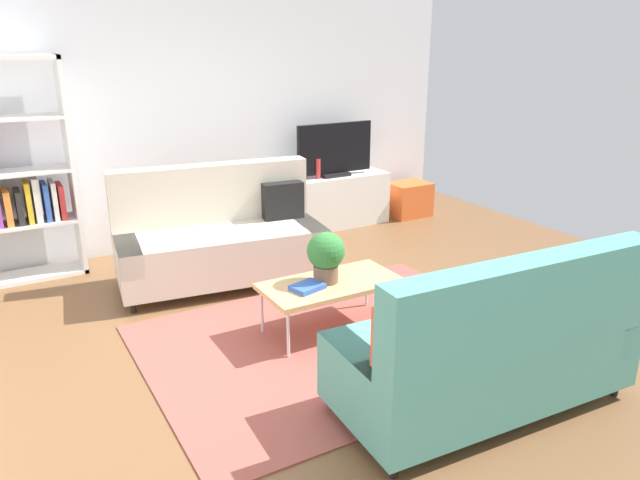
% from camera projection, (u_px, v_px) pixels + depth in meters
% --- Properties ---
extents(ground_plane, '(7.68, 7.68, 0.00)m').
position_uv_depth(ground_plane, '(323.00, 335.00, 4.81)').
color(ground_plane, brown).
extents(wall_far, '(6.40, 0.12, 2.90)m').
position_uv_depth(wall_far, '(196.00, 113.00, 6.65)').
color(wall_far, silver).
rests_on(wall_far, ground_plane).
extents(area_rug, '(2.90, 2.20, 0.01)m').
position_uv_depth(area_rug, '(338.00, 341.00, 4.70)').
color(area_rug, '#9E4C42').
rests_on(area_rug, ground_plane).
extents(couch_beige, '(1.99, 1.08, 1.10)m').
position_uv_depth(couch_beige, '(221.00, 238.00, 5.73)').
color(couch_beige, beige).
rests_on(couch_beige, ground_plane).
extents(couch_green, '(1.94, 0.94, 1.10)m').
position_uv_depth(couch_green, '(489.00, 347.00, 3.71)').
color(couch_green, teal).
rests_on(couch_green, ground_plane).
extents(coffee_table, '(1.10, 0.56, 0.42)m').
position_uv_depth(coffee_table, '(331.00, 285.00, 4.76)').
color(coffee_table, tan).
rests_on(coffee_table, ground_plane).
extents(tv_console, '(1.40, 0.44, 0.64)m').
position_uv_depth(tv_console, '(333.00, 201.00, 7.47)').
color(tv_console, silver).
rests_on(tv_console, ground_plane).
extents(tv, '(1.00, 0.20, 0.64)m').
position_uv_depth(tv, '(335.00, 151.00, 7.25)').
color(tv, black).
rests_on(tv, tv_console).
extents(bookshelf, '(1.10, 0.36, 2.10)m').
position_uv_depth(bookshelf, '(8.00, 182.00, 5.62)').
color(bookshelf, white).
rests_on(bookshelf, ground_plane).
extents(storage_trunk, '(0.52, 0.40, 0.44)m').
position_uv_depth(storage_trunk, '(409.00, 199.00, 7.94)').
color(storage_trunk, orange).
rests_on(storage_trunk, ground_plane).
extents(potted_plant, '(0.30, 0.30, 0.41)m').
position_uv_depth(potted_plant, '(326.00, 255.00, 4.69)').
color(potted_plant, brown).
rests_on(potted_plant, coffee_table).
extents(table_book_0, '(0.28, 0.24, 0.04)m').
position_uv_depth(table_book_0, '(307.00, 287.00, 4.61)').
color(table_book_0, '#3359B2').
rests_on(table_book_0, coffee_table).
extents(vase_0, '(0.13, 0.13, 0.18)m').
position_uv_depth(vase_0, '(289.00, 173.00, 7.11)').
color(vase_0, '#33B29E').
rests_on(vase_0, tv_console).
extents(vase_1, '(0.09, 0.09, 0.12)m').
position_uv_depth(vase_1, '(304.00, 173.00, 7.21)').
color(vase_1, '#B24C4C').
rests_on(vase_1, tv_console).
extents(bottle_0, '(0.06, 0.06, 0.24)m').
position_uv_depth(bottle_0, '(318.00, 169.00, 7.18)').
color(bottle_0, red).
rests_on(bottle_0, tv_console).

